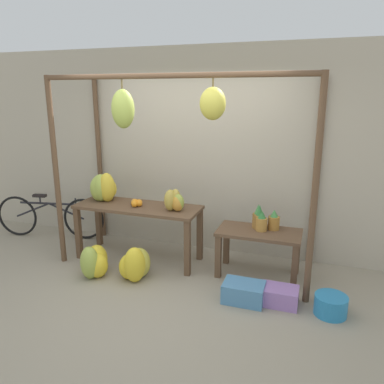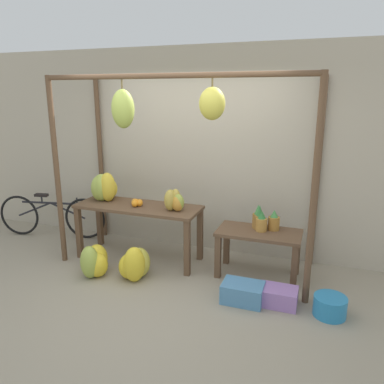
% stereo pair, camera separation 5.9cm
% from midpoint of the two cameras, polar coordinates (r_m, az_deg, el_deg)
% --- Properties ---
extents(ground_plane, '(20.00, 20.00, 0.00)m').
position_cam_midpoint_polar(ground_plane, '(4.35, -4.91, -15.37)').
color(ground_plane, gray).
extents(shop_wall_back, '(8.00, 0.08, 2.80)m').
position_cam_midpoint_polar(shop_wall_back, '(5.22, 1.60, 6.16)').
color(shop_wall_back, '#B2A893').
rests_on(shop_wall_back, ground_plane).
extents(stall_awning, '(3.20, 1.15, 2.40)m').
position_cam_midpoint_polar(stall_awning, '(4.38, -2.48, 8.63)').
color(stall_awning, brown).
rests_on(stall_awning, ground_plane).
extents(display_table_main, '(1.66, 0.59, 0.75)m').
position_cam_midpoint_polar(display_table_main, '(5.02, -7.83, -3.32)').
color(display_table_main, brown).
rests_on(display_table_main, ground_plane).
extents(display_table_side, '(1.00, 0.52, 0.58)m').
position_cam_midpoint_polar(display_table_side, '(4.63, 10.48, -7.26)').
color(display_table_side, brown).
rests_on(display_table_side, ground_plane).
extents(banana_pile_on_table, '(0.47, 0.45, 0.40)m').
position_cam_midpoint_polar(banana_pile_on_table, '(5.29, -12.99, 0.67)').
color(banana_pile_on_table, gold).
rests_on(banana_pile_on_table, display_table_main).
extents(orange_pile, '(0.17, 0.19, 0.09)m').
position_cam_midpoint_polar(orange_pile, '(4.96, -8.13, -1.62)').
color(orange_pile, orange).
rests_on(orange_pile, display_table_main).
extents(pineapple_cluster, '(0.33, 0.23, 0.30)m').
position_cam_midpoint_polar(pineapple_cluster, '(4.62, 11.11, -4.29)').
color(pineapple_cluster, '#A3702D').
rests_on(pineapple_cluster, display_table_side).
extents(banana_pile_ground_left, '(0.42, 0.52, 0.41)m').
position_cam_midpoint_polar(banana_pile_ground_left, '(4.83, -14.27, -10.20)').
color(banana_pile_ground_left, yellow).
rests_on(banana_pile_ground_left, ground_plane).
extents(banana_pile_ground_right, '(0.45, 0.51, 0.44)m').
position_cam_midpoint_polar(banana_pile_ground_right, '(4.64, -8.30, -10.84)').
color(banana_pile_ground_right, '#9EB247').
rests_on(banana_pile_ground_right, ground_plane).
extents(fruit_crate_white, '(0.44, 0.30, 0.21)m').
position_cam_midpoint_polar(fruit_crate_white, '(4.21, 8.14, -14.92)').
color(fruit_crate_white, '#4C84B2').
rests_on(fruit_crate_white, ground_plane).
extents(blue_bucket, '(0.33, 0.33, 0.21)m').
position_cam_midpoint_polar(blue_bucket, '(4.19, 20.67, -15.97)').
color(blue_bucket, teal).
rests_on(blue_bucket, ground_plane).
extents(parked_bicycle, '(1.70, 0.38, 0.69)m').
position_cam_midpoint_polar(parked_bicycle, '(6.22, -20.36, -3.42)').
color(parked_bicycle, black).
rests_on(parked_bicycle, ground_plane).
extents(papaya_pile, '(0.29, 0.25, 0.27)m').
position_cam_midpoint_polar(papaya_pile, '(4.69, -2.25, -1.39)').
color(papaya_pile, '#93A33D').
rests_on(papaya_pile, display_table_main).
extents(fruit_crate_purple, '(0.40, 0.27, 0.19)m').
position_cam_midpoint_polar(fruit_crate_purple, '(4.23, 13.41, -15.22)').
color(fruit_crate_purple, '#9970B7').
rests_on(fruit_crate_purple, ground_plane).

